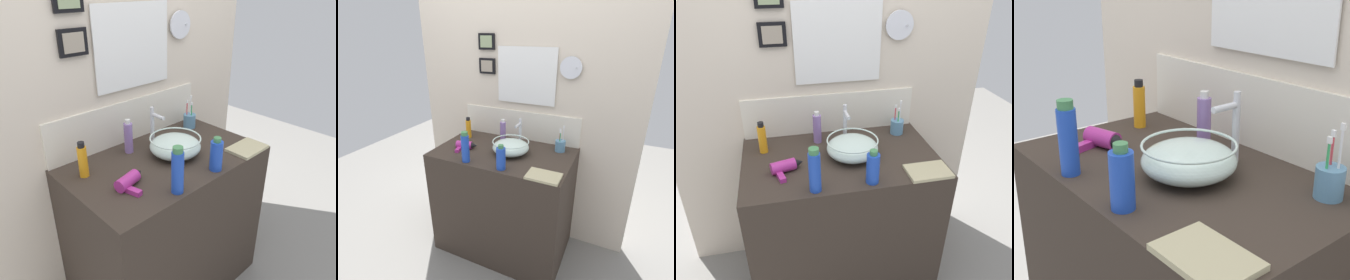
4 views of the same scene
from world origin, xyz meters
The scene contains 12 objects.
ground_plane centered at (0.00, 0.00, 0.00)m, with size 6.00×6.00×0.00m, color gray.
vanity_counter centered at (0.00, 0.00, 0.45)m, with size 1.05×0.63×0.91m, color #382D26.
back_panel centered at (0.00, 0.35, 1.19)m, with size 1.93×0.09×2.37m.
glass_bowl_sink centered at (0.06, -0.01, 0.96)m, with size 0.28×0.28×0.10m.
faucet centered at (0.06, 0.16, 1.04)m, with size 0.02×0.11×0.22m.
hair_drier centered at (-0.30, -0.08, 0.94)m, with size 0.17×0.16×0.06m.
toothbrush_cup centered at (0.39, 0.19, 0.96)m, with size 0.08×0.08×0.21m.
lotion_bottle centered at (-0.41, 0.14, 0.99)m, with size 0.05×0.05×0.18m.
soap_dispenser centered at (-0.17, -0.26, 1.02)m, with size 0.06×0.06×0.23m.
spray_bottle centered at (-0.10, 0.19, 1.00)m, with size 0.05×0.05×0.19m.
shampoo_bottle centered at (0.10, -0.26, 0.99)m, with size 0.06×0.06×0.18m.
hand_towel centered at (0.40, -0.24, 0.92)m, with size 0.22×0.15×0.02m, color tan.
Camera 2 is at (0.80, -1.66, 1.77)m, focal length 28.00 mm.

